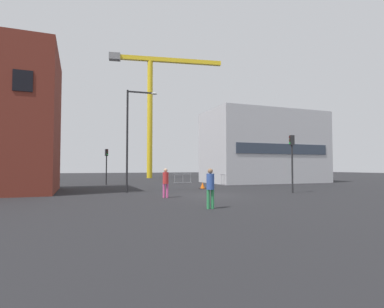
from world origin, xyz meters
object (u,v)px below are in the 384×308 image
(traffic_light_island, at_px, (106,161))
(traffic_cone_on_verge, at_px, (203,186))
(construction_crane, at_px, (153,94))
(streetlamp_tall, at_px, (131,131))
(pedestrian_walking, at_px, (166,181))
(pedestrian_waiting, at_px, (210,185))
(traffic_light_far, at_px, (292,154))

(traffic_light_island, relative_size, traffic_cone_on_verge, 6.83)
(construction_crane, bearing_deg, streetlamp_tall, -106.31)
(traffic_cone_on_verge, bearing_deg, streetlamp_tall, -164.10)
(pedestrian_walking, bearing_deg, traffic_cone_on_verge, 51.24)
(traffic_light_island, bearing_deg, traffic_cone_on_verge, -51.08)
(pedestrian_waiting, bearing_deg, traffic_light_island, 97.57)
(streetlamp_tall, xyz_separation_m, traffic_cone_on_verge, (6.25, 1.78, -4.12))
(traffic_light_far, relative_size, traffic_light_island, 1.11)
(traffic_light_island, xyz_separation_m, pedestrian_waiting, (2.67, -20.10, -1.45))
(streetlamp_tall, bearing_deg, traffic_light_far, -22.14)
(traffic_light_island, height_order, pedestrian_waiting, traffic_light_island)
(pedestrian_walking, distance_m, pedestrian_waiting, 5.28)
(streetlamp_tall, relative_size, traffic_light_island, 2.00)
(traffic_light_far, relative_size, pedestrian_walking, 2.34)
(streetlamp_tall, relative_size, traffic_light_far, 1.81)
(streetlamp_tall, distance_m, traffic_light_far, 11.47)
(traffic_light_far, distance_m, pedestrian_waiting, 10.29)
(construction_crane, bearing_deg, traffic_light_island, -117.49)
(pedestrian_walking, distance_m, traffic_cone_on_verge, 7.89)
(construction_crane, xyz_separation_m, traffic_light_island, (-8.85, -17.00, -11.51))
(construction_crane, distance_m, streetlamp_tall, 30.23)
(pedestrian_waiting, distance_m, traffic_cone_on_verge, 12.21)
(construction_crane, distance_m, traffic_light_island, 22.36)
(traffic_light_island, distance_m, traffic_cone_on_verge, 11.43)
(pedestrian_walking, bearing_deg, traffic_light_far, 0.40)
(streetlamp_tall, relative_size, pedestrian_walking, 4.24)
(construction_crane, relative_size, traffic_light_far, 5.06)
(traffic_light_island, distance_m, pedestrian_walking, 15.07)
(traffic_light_far, height_order, traffic_light_island, traffic_light_far)
(traffic_cone_on_verge, bearing_deg, traffic_light_island, 128.92)
(traffic_light_far, height_order, pedestrian_walking, traffic_light_far)
(streetlamp_tall, bearing_deg, pedestrian_walking, -72.98)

